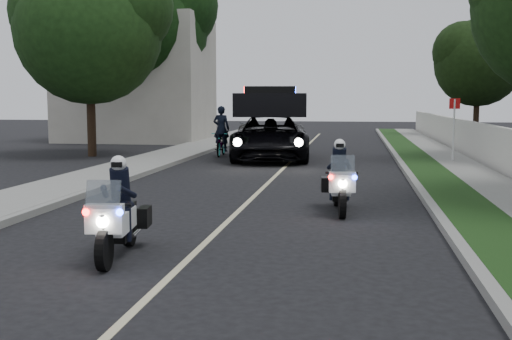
# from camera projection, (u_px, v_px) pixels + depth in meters

# --- Properties ---
(ground) EXTENTS (120.00, 120.00, 0.00)m
(ground) POSITION_uv_depth(u_px,v_px,m) (181.00, 266.00, 8.91)
(ground) COLOR black
(ground) RESTS_ON ground
(curb_right) EXTENTS (0.20, 60.00, 0.15)m
(curb_right) POSITION_uv_depth(u_px,v_px,m) (412.00, 179.00, 18.07)
(curb_right) COLOR gray
(curb_right) RESTS_ON ground
(grass_verge) EXTENTS (1.20, 60.00, 0.16)m
(grass_verge) POSITION_uv_depth(u_px,v_px,m) (437.00, 179.00, 17.96)
(grass_verge) COLOR #193814
(grass_verge) RESTS_ON ground
(sidewalk_right) EXTENTS (1.40, 60.00, 0.16)m
(sidewalk_right) POSITION_uv_depth(u_px,v_px,m) (483.00, 180.00, 17.76)
(sidewalk_right) COLOR gray
(sidewalk_right) RESTS_ON ground
(curb_left) EXTENTS (0.20, 60.00, 0.15)m
(curb_left) POSITION_uv_depth(u_px,v_px,m) (143.00, 174.00, 19.36)
(curb_left) COLOR gray
(curb_left) RESTS_ON ground
(sidewalk_left) EXTENTS (2.00, 60.00, 0.16)m
(sidewalk_left) POSITION_uv_depth(u_px,v_px,m) (109.00, 173.00, 19.53)
(sidewalk_left) COLOR gray
(sidewalk_left) RESTS_ON ground
(building_far) EXTENTS (8.00, 6.00, 7.00)m
(building_far) POSITION_uv_depth(u_px,v_px,m) (137.00, 80.00, 35.59)
(building_far) COLOR #A8A396
(building_far) RESTS_ON ground
(lane_marking) EXTENTS (0.12, 50.00, 0.01)m
(lane_marking) POSITION_uv_depth(u_px,v_px,m) (273.00, 179.00, 18.72)
(lane_marking) COLOR #BFB78C
(lane_marking) RESTS_ON ground
(police_moto_left) EXTENTS (0.86, 1.88, 1.54)m
(police_moto_left) POSITION_uv_depth(u_px,v_px,m) (119.00, 257.00, 9.43)
(police_moto_left) COLOR white
(police_moto_left) RESTS_ON ground
(police_moto_right) EXTENTS (0.82, 1.88, 1.55)m
(police_moto_right) POSITION_uv_depth(u_px,v_px,m) (339.00, 212.00, 13.23)
(police_moto_right) COLOR silver
(police_moto_right) RESTS_ON ground
(police_suv) EXTENTS (3.64, 6.64, 3.08)m
(police_suv) POSITION_uv_depth(u_px,v_px,m) (270.00, 159.00, 24.81)
(police_suv) COLOR black
(police_suv) RESTS_ON ground
(bicycle) EXTENTS (0.77, 1.93, 0.99)m
(bicycle) POSITION_uv_depth(u_px,v_px,m) (221.00, 156.00, 26.25)
(bicycle) COLOR black
(bicycle) RESTS_ON ground
(cyclist) EXTENTS (0.71, 0.49, 1.91)m
(cyclist) POSITION_uv_depth(u_px,v_px,m) (221.00, 156.00, 26.25)
(cyclist) COLOR black
(cyclist) RESTS_ON ground
(sign_post) EXTENTS (0.43, 0.43, 2.50)m
(sign_post) POSITION_uv_depth(u_px,v_px,m) (452.00, 165.00, 22.78)
(sign_post) COLOR #B50C18
(sign_post) RESTS_ON ground
(tree_right_e) EXTENTS (5.73, 5.73, 9.02)m
(tree_right_e) POSITION_uv_depth(u_px,v_px,m) (475.00, 137.00, 39.08)
(tree_right_e) COLOR black
(tree_right_e) RESTS_ON ground
(tree_left_near) EXTENTS (7.08, 7.08, 10.07)m
(tree_left_near) POSITION_uv_depth(u_px,v_px,m) (92.00, 156.00, 26.14)
(tree_left_near) COLOR #1A3B13
(tree_left_near) RESTS_ON ground
(tree_left_far) EXTENTS (8.99, 8.99, 12.31)m
(tree_left_far) POSITION_uv_depth(u_px,v_px,m) (144.00, 142.00, 35.25)
(tree_left_far) COLOR black
(tree_left_far) RESTS_ON ground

